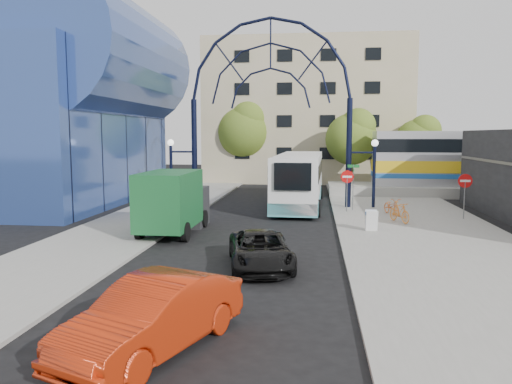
# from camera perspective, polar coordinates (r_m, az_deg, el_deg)

# --- Properties ---
(ground) EXTENTS (120.00, 120.00, 0.00)m
(ground) POSITION_cam_1_polar(r_m,az_deg,el_deg) (18.93, -2.17, -7.85)
(ground) COLOR black
(ground) RESTS_ON ground
(sidewalk_east) EXTENTS (8.00, 56.00, 0.12)m
(sidewalk_east) POSITION_cam_1_polar(r_m,az_deg,el_deg) (23.18, 19.50, -5.39)
(sidewalk_east) COLOR gray
(sidewalk_east) RESTS_ON ground
(plaza_west) EXTENTS (5.00, 50.00, 0.12)m
(plaza_west) POSITION_cam_1_polar(r_m,az_deg,el_deg) (26.27, -14.28, -3.84)
(plaza_west) COLOR gray
(plaza_west) RESTS_ON ground
(gateway_arch) EXTENTS (13.64, 0.44, 12.10)m
(gateway_arch) POSITION_cam_1_polar(r_m,az_deg,el_deg) (32.47, 1.67, 13.35)
(gateway_arch) COLOR black
(gateway_arch) RESTS_ON ground
(stop_sign) EXTENTS (0.80, 0.07, 2.50)m
(stop_sign) POSITION_cam_1_polar(r_m,az_deg,el_deg) (30.30, 10.38, 1.30)
(stop_sign) COLOR slate
(stop_sign) RESTS_ON sidewalk_east
(do_not_enter_sign) EXTENTS (0.76, 0.07, 2.48)m
(do_not_enter_sign) POSITION_cam_1_polar(r_m,az_deg,el_deg) (29.40, 22.78, 0.70)
(do_not_enter_sign) COLOR slate
(do_not_enter_sign) RESTS_ON sidewalk_east
(street_name_sign) EXTENTS (0.70, 0.70, 2.80)m
(street_name_sign) POSITION_cam_1_polar(r_m,az_deg,el_deg) (30.91, 11.05, 1.64)
(street_name_sign) COLOR slate
(street_name_sign) RESTS_ON sidewalk_east
(sandwich_board) EXTENTS (0.55, 0.61, 0.99)m
(sandwich_board) POSITION_cam_1_polar(r_m,az_deg,el_deg) (24.57, 13.07, -2.91)
(sandwich_board) COLOR white
(sandwich_board) RESTS_ON sidewalk_east
(transit_hall) EXTENTS (16.50, 18.00, 14.50)m
(transit_hall) POSITION_cam_1_polar(r_m,az_deg,el_deg) (37.81, -22.29, 9.08)
(transit_hall) COLOR #2D478B
(transit_hall) RESTS_ON ground
(apartment_block) EXTENTS (20.00, 12.10, 14.00)m
(apartment_block) POSITION_cam_1_polar(r_m,az_deg,el_deg) (53.14, 5.85, 8.98)
(apartment_block) COLOR tan
(apartment_block) RESTS_ON ground
(tree_north_a) EXTENTS (4.48, 4.48, 7.00)m
(tree_north_a) POSITION_cam_1_polar(r_m,az_deg,el_deg) (44.16, 11.02, 6.29)
(tree_north_a) COLOR #382314
(tree_north_a) RESTS_ON ground
(tree_north_b) EXTENTS (5.12, 5.12, 8.00)m
(tree_north_b) POSITION_cam_1_polar(r_m,az_deg,el_deg) (48.51, -1.28, 7.20)
(tree_north_b) COLOR #382314
(tree_north_b) RESTS_ON ground
(tree_north_c) EXTENTS (4.16, 4.16, 6.50)m
(tree_north_c) POSITION_cam_1_polar(r_m,az_deg,el_deg) (46.97, 18.18, 5.69)
(tree_north_c) COLOR #382314
(tree_north_c) RESTS_ON ground
(city_bus) EXTENTS (3.24, 12.57, 3.43)m
(city_bus) POSITION_cam_1_polar(r_m,az_deg,el_deg) (33.28, 4.99, 1.49)
(city_bus) COLOR white
(city_bus) RESTS_ON ground
(green_truck) EXTENTS (2.37, 5.99, 3.01)m
(green_truck) POSITION_cam_1_polar(r_m,az_deg,el_deg) (24.17, -9.33, -1.15)
(green_truck) COLOR black
(green_truck) RESTS_ON ground
(black_suv) EXTENTS (2.98, 4.93, 1.28)m
(black_suv) POSITION_cam_1_polar(r_m,az_deg,el_deg) (17.83, 0.50, -6.63)
(black_suv) COLOR black
(black_suv) RESTS_ON ground
(red_sedan) EXTENTS (3.36, 5.15, 1.60)m
(red_sedan) POSITION_cam_1_polar(r_m,az_deg,el_deg) (11.36, -11.61, -13.67)
(red_sedan) COLOR #AC250A
(red_sedan) RESTS_ON ground
(bike_near_a) EXTENTS (1.17, 1.94, 0.96)m
(bike_near_a) POSITION_cam_1_polar(r_m,az_deg,el_deg) (29.92, 15.25, -1.57)
(bike_near_a) COLOR orange
(bike_near_a) RESTS_ON sidewalk_east
(bike_near_b) EXTENTS (1.21, 1.87, 1.09)m
(bike_near_b) POSITION_cam_1_polar(r_m,az_deg,el_deg) (27.32, 16.06, -2.21)
(bike_near_b) COLOR orange
(bike_near_b) RESTS_ON sidewalk_east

